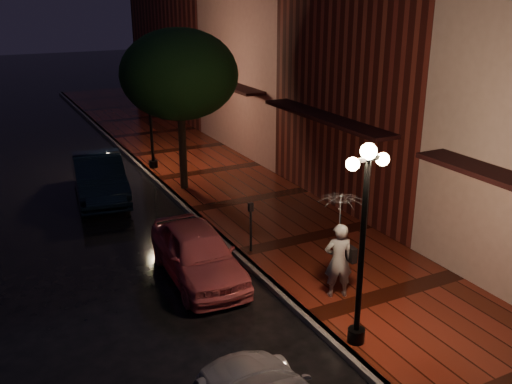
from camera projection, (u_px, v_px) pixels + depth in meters
ground at (239, 257)px, 16.10m from camera, size 120.00×120.00×0.00m
sidewalk at (307, 240)px, 17.04m from camera, size 4.50×60.00×0.15m
curb at (239, 255)px, 16.08m from camera, size 0.25×60.00×0.15m
storefront_mid at (401, 42)px, 18.94m from camera, size 5.00×8.00×11.00m
storefront_far at (282, 51)px, 25.99m from camera, size 5.00×8.00×9.00m
storefront_extra at (200, 27)px, 34.21m from camera, size 5.00×12.00×10.00m
streetlamp_near at (363, 235)px, 11.19m from camera, size 0.96×0.36×4.31m
streetlamp_far at (150, 109)px, 22.93m from camera, size 0.96×0.36×4.31m
street_tree at (180, 77)px, 19.97m from camera, size 4.16×4.16×5.80m
pink_car at (198, 253)px, 14.74m from camera, size 1.87×4.25×1.42m
navy_car at (99, 177)px, 20.47m from camera, size 2.22×4.94×1.57m
woman_with_umbrella at (340, 230)px, 13.25m from camera, size 1.09×1.11×2.62m
parking_meter at (251, 222)px, 15.87m from camera, size 0.14×0.10×1.46m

